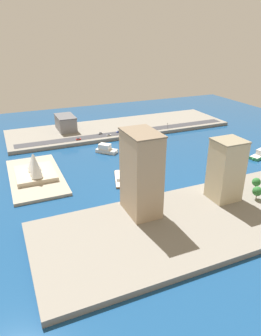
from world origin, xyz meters
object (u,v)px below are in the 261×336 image
Objects in this scene: yacht_sleek_gray at (223,165)px; ferry_white_commuter at (106,149)px; tugboat_red at (140,156)px; office_block_beige at (226,170)px; ferry_green_doubledeck at (260,154)px; opera_landmark at (35,167)px; pickup_red at (78,139)px; sedan_silver at (100,133)px; apartment_midrise_tan at (141,174)px; hatchback_blue at (118,132)px; warehouse_low_gray at (66,123)px; van_white at (109,135)px; barge_flat_brown at (121,178)px; traffic_light_waterfront at (168,125)px.

ferry_white_commuter reaches higher than yacht_sleek_gray.
tugboat_red is 0.36× the size of office_block_beige.
opera_landmark is at bearing 79.50° from ferry_green_doubledeck.
office_block_beige reaches higher than tugboat_red.
ferry_green_doubledeck is 5.17× the size of pickup_red.
apartment_midrise_tan is at bearing 170.67° from sedan_silver.
apartment_midrise_tan is at bearing 163.52° from hatchback_blue.
sedan_silver is at bearing -45.89° from opera_landmark.
sedan_silver is at bearing -136.03° from warehouse_low_gray.
ferry_green_doubledeck reaches higher than van_white.
yacht_sleek_gray is 0.83× the size of tugboat_red.
tugboat_red is at bearing -134.78° from ferry_white_commuter.
ferry_white_commuter is 57.17m from barge_flat_brown.
warehouse_low_gray reaches higher than van_white.
barge_flat_brown reaches higher than yacht_sleek_gray.
warehouse_low_gray is 39.34m from pickup_red.
ferry_white_commuter reaches higher than van_white.
yacht_sleek_gray is 147.77m from opera_landmark.
tugboat_red is 94.11m from office_block_beige.
ferry_green_doubledeck is at bearing -133.13° from van_white.
traffic_light_waterfront is (-3.03, -66.01, 3.48)m from van_white.
office_block_beige is 9.06× the size of hatchback_blue.
pickup_red is at bearing 5.38° from barge_flat_brown.
pickup_red reaches higher than yacht_sleek_gray.
ferry_green_doubledeck is at bearing -72.24° from apartment_midrise_tan.
hatchback_blue reaches higher than barge_flat_brown.
yacht_sleek_gray is at bearing -145.40° from warehouse_low_gray.
pickup_red is at bearing 54.34° from ferry_green_doubledeck.
office_block_beige is 195.22m from warehouse_low_gray.
ferry_white_commuter is 4.30× the size of sedan_silver.
ferry_green_doubledeck is 153.58m from sedan_silver.
ferry_green_doubledeck is (3.74, -42.54, 1.20)m from yacht_sleek_gray.
ferry_white_commuter is 0.66× the size of barge_flat_brown.
opera_landmark reaches higher than pickup_red.
sedan_silver is (149.90, -24.63, -23.51)m from apartment_midrise_tan.
opera_landmark is (-29.46, 65.92, 5.61)m from ferry_white_commuter.
apartment_midrise_tan is 155.95m from hatchback_blue.
ferry_green_doubledeck is 3.81× the size of traffic_light_waterfront.
sedan_silver is (106.61, 110.53, 1.85)m from ferry_green_doubledeck.
apartment_midrise_tan is 94.26m from opera_landmark.
hatchback_blue is at bearing -96.17° from sedan_silver.
apartment_midrise_tan is at bearing 154.98° from tugboat_red.
apartment_midrise_tan is at bearing -147.21° from opera_landmark.
apartment_midrise_tan is at bearing -178.74° from warehouse_low_gray.
opera_landmark is (-63.60, 80.61, 4.44)m from van_white.
tugboat_red is 64.09m from hatchback_blue.
traffic_light_waterfront is (54.18, -57.45, 6.34)m from tugboat_red.
tugboat_red is 67.58m from sedan_silver.
ferry_white_commuter is 4.47× the size of van_white.
ferry_white_commuter is at bearing -65.92° from opera_landmark.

